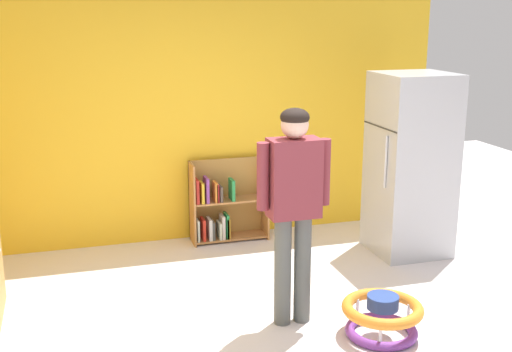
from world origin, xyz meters
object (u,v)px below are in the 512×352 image
refrigerator (411,165)px  bookshelf (223,206)px  standing_person (294,197)px  baby_walker (382,316)px

refrigerator → bookshelf: 1.96m
bookshelf → standing_person: bearing=-88.2°
refrigerator → bookshelf: bearing=153.2°
standing_person → baby_walker: (0.56, -0.40, -0.85)m
refrigerator → bookshelf: refrigerator is taller
refrigerator → standing_person: 1.98m
bookshelf → baby_walker: bookshelf is taller
standing_person → baby_walker: 1.10m
baby_walker → refrigerator: bearing=55.3°
bookshelf → baby_walker: bearing=-75.3°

